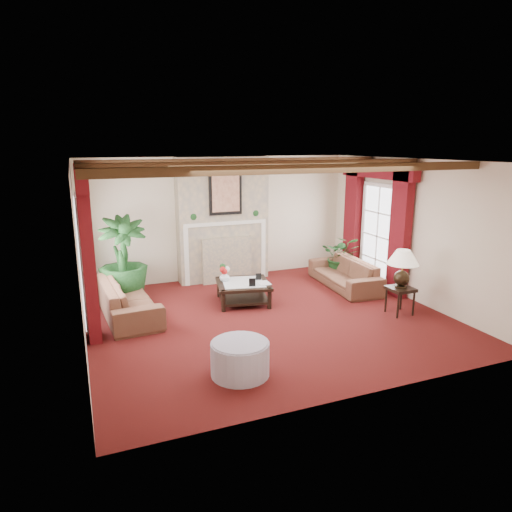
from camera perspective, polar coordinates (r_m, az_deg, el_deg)
name	(u,v)px	position (r m, az deg, el deg)	size (l,w,h in m)	color
floor	(268,318)	(8.07, 1.54, -7.72)	(6.00, 6.00, 0.00)	#410E0B
ceiling	(269,161)	(7.50, 1.67, 11.83)	(6.00, 6.00, 0.00)	white
back_wall	(220,218)	(10.21, -4.51, 4.72)	(6.00, 0.02, 2.70)	beige
left_wall	(78,259)	(7.08, -21.33, -0.31)	(0.02, 5.50, 2.70)	beige
right_wall	(412,230)	(9.26, 18.96, 3.05)	(0.02, 5.50, 2.70)	beige
ceiling_beams	(269,164)	(7.51, 1.67, 11.37)	(6.00, 3.00, 0.12)	#392512
fireplace	(222,157)	(9.90, -4.31, 12.29)	(2.00, 0.52, 2.70)	tan
french_door_left	(75,197)	(7.93, -21.72, 6.84)	(0.10, 1.10, 2.16)	white
french_door_right	(382,185)	(9.91, 15.42, 8.53)	(0.10, 1.10, 2.16)	white
curtains_left	(80,171)	(7.90, -21.19, 9.93)	(0.20, 2.40, 2.55)	#540B14
curtains_right	(378,165)	(9.82, 15.05, 10.97)	(0.20, 2.40, 2.55)	#540B14
sofa_left	(127,293)	(8.37, -15.81, -4.44)	(0.77, 2.16, 0.83)	#360E14
sofa_right	(345,269)	(9.84, 11.01, -1.59)	(0.72, 2.02, 0.78)	#360E14
potted_palm	(124,277)	(9.20, -16.16, -2.52)	(0.99, 1.68, 0.92)	black
small_plant	(342,261)	(10.55, 10.67, -0.58)	(1.28, 1.30, 0.75)	black
coffee_table	(243,292)	(8.75, -1.61, -4.58)	(0.98, 0.98, 0.40)	black
side_table	(400,301)	(8.56, 17.52, -5.33)	(0.42, 0.42, 0.49)	black
ottoman	(240,359)	(6.13, -2.00, -12.72)	(0.77, 0.77, 0.45)	#A29AAF
table_lamp	(402,268)	(8.39, 17.82, -1.47)	(0.55, 0.55, 0.70)	black
flower_vase	(225,276)	(8.75, -3.96, -2.57)	(0.23, 0.24, 0.19)	silver
book	(259,277)	(8.52, 0.33, -2.63)	(0.22, 0.03, 0.29)	black
photo_frame_a	(252,283)	(8.40, -0.48, -3.34)	(0.12, 0.02, 0.16)	black
photo_frame_b	(258,277)	(8.81, 0.30, -2.62)	(0.10, 0.02, 0.14)	black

